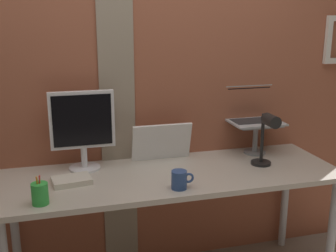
% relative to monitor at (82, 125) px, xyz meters
% --- Properties ---
extents(brick_wall_back, '(3.52, 0.16, 2.68)m').
position_rel_monitor_xyz_m(brick_wall_back, '(0.38, 0.18, 0.33)').
color(brick_wall_back, '#9E563D').
rests_on(brick_wall_back, ground_plane).
extents(desk, '(1.92, 0.64, 0.74)m').
position_rel_monitor_xyz_m(desk, '(0.48, -0.20, -0.34)').
color(desk, beige).
rests_on(desk, ground_plane).
extents(monitor, '(0.36, 0.18, 0.46)m').
position_rel_monitor_xyz_m(monitor, '(0.00, 0.00, 0.00)').
color(monitor, white).
rests_on(monitor, desk).
extents(laptop_stand, '(0.28, 0.22, 0.20)m').
position_rel_monitor_xyz_m(laptop_stand, '(1.09, 0.00, -0.13)').
color(laptop_stand, gray).
rests_on(laptop_stand, desk).
extents(laptop, '(0.33, 0.30, 0.23)m').
position_rel_monitor_xyz_m(laptop, '(1.09, 0.07, -0.01)').
color(laptop, '#ADB2B7').
rests_on(laptop, laptop_stand).
extents(whiteboard_panel, '(0.37, 0.08, 0.23)m').
position_rel_monitor_xyz_m(whiteboard_panel, '(0.47, 0.03, -0.15)').
color(whiteboard_panel, white).
rests_on(whiteboard_panel, desk).
extents(desk_lamp, '(0.12, 0.20, 0.33)m').
position_rel_monitor_xyz_m(desk_lamp, '(1.03, -0.25, -0.07)').
color(desk_lamp, black).
rests_on(desk_lamp, desk).
extents(pen_cup, '(0.08, 0.08, 0.14)m').
position_rel_monitor_xyz_m(pen_cup, '(-0.24, -0.42, -0.21)').
color(pen_cup, green).
rests_on(pen_cup, desk).
extents(coffee_mug, '(0.12, 0.08, 0.10)m').
position_rel_monitor_xyz_m(coffee_mug, '(0.45, -0.42, -0.22)').
color(coffee_mug, '#2D4C8C').
rests_on(coffee_mug, desk).
extents(paper_clutter_stack, '(0.22, 0.17, 0.03)m').
position_rel_monitor_xyz_m(paper_clutter_stack, '(-0.08, -0.20, -0.25)').
color(paper_clutter_stack, silver).
rests_on(paper_clutter_stack, desk).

